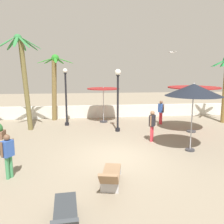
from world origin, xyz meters
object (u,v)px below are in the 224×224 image
lamp_post_1 (66,95)px  lounge_chair_0 (65,214)px  guest_0 (152,123)px  seagull_0 (172,52)px  patio_umbrella_0 (103,91)px  guest_2 (8,152)px  patio_umbrella_4 (194,90)px  guest_1 (161,110)px  lounge_chair_1 (111,175)px  lamp_post_0 (118,94)px  patio_umbrella_1 (194,90)px  palm_tree_3 (55,80)px  palm_tree_1 (23,71)px

lamp_post_1 → lounge_chair_0: lamp_post_1 is taller
lamp_post_1 → guest_0: (4.63, -4.13, -1.05)m
seagull_0 → patio_umbrella_0: bearing=-157.6°
lamp_post_1 → guest_2: lamp_post_1 is taller
patio_umbrella_4 → guest_1: patio_umbrella_4 is taller
lounge_chair_1 → guest_1: 9.42m
lamp_post_0 → lounge_chair_1: (-1.17, -6.78, -1.87)m
patio_umbrella_0 → guest_2: (-3.90, -8.41, -1.24)m
patio_umbrella_4 → seagull_0: (0.72, 5.63, 2.50)m
patio_umbrella_0 → lamp_post_1: 2.61m
guest_0 → lounge_chair_1: bearing=-120.1°
patio_umbrella_4 → lounge_chair_0: size_ratio=1.54×
seagull_0 → guest_0: bearing=-116.5°
guest_1 → seagull_0: size_ratio=1.22×
patio_umbrella_0 → seagull_0: seagull_0 is taller
patio_umbrella_1 → palm_tree_3: palm_tree_3 is taller
patio_umbrella_4 → lamp_post_0: size_ratio=0.80×
palm_tree_3 → guest_1: bearing=-17.0°
lounge_chair_1 → guest_1: (4.34, 8.33, 0.59)m
patio_umbrella_4 → guest_2: bearing=-150.0°
lamp_post_1 → guest_1: lamp_post_1 is taller
lounge_chair_1 → guest_1: guest_1 is taller
palm_tree_3 → guest_1: size_ratio=2.93×
patio_umbrella_1 → guest_1: (0.35, 5.39, -1.81)m
patio_umbrella_0 → guest_2: 9.35m
lounge_chair_0 → patio_umbrella_4: bearing=49.8°
guest_1 → guest_2: size_ratio=1.04×
lamp_post_1 → seagull_0: bearing=20.4°
palm_tree_1 → lounge_chair_1: bearing=-60.7°
palm_tree_1 → lamp_post_0: 5.79m
guest_2 → lamp_post_0: bearing=51.8°
guest_0 → palm_tree_3: bearing=132.8°
guest_0 → guest_2: (-6.02, -3.57, -0.04)m
lounge_chair_1 → guest_2: 3.56m
patio_umbrella_0 → patio_umbrella_4: size_ratio=0.84×
lounge_chair_0 → guest_2: size_ratio=1.24×
lamp_post_0 → lounge_chair_1: lamp_post_0 is taller
lounge_chair_0 → lamp_post_1: bearing=93.9°
patio_umbrella_4 → lounge_chair_1: size_ratio=1.51×
palm_tree_1 → patio_umbrella_0: bearing=18.3°
patio_umbrella_1 → lamp_post_1: 8.33m
lamp_post_0 → lamp_post_1: size_ratio=0.99×
palm_tree_1 → guest_2: (0.99, -6.79, -2.68)m
lamp_post_1 → seagull_0: 9.26m
patio_umbrella_1 → guest_2: 7.84m
lounge_chair_0 → guest_0: bearing=58.8°
palm_tree_1 → lounge_chair_1: (4.36, -7.79, -3.22)m
palm_tree_1 → guest_1: bearing=3.6°
palm_tree_3 → guest_0: palm_tree_3 is taller
palm_tree_3 → lounge_chair_0: palm_tree_3 is taller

